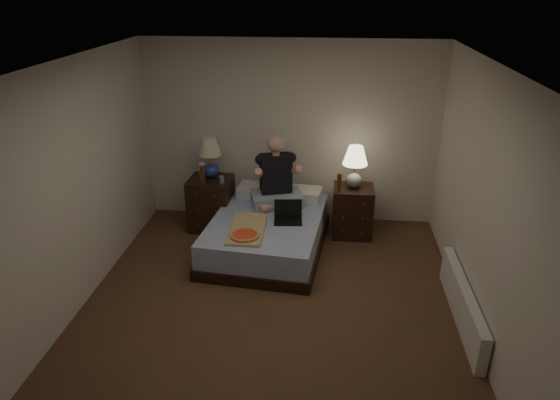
# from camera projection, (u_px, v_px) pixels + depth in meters

# --- Properties ---
(floor) EXTENTS (4.00, 4.50, 0.00)m
(floor) POSITION_uv_depth(u_px,v_px,m) (271.00, 308.00, 5.26)
(floor) COLOR brown
(floor) RESTS_ON ground
(ceiling) EXTENTS (4.00, 4.50, 0.00)m
(ceiling) POSITION_uv_depth(u_px,v_px,m) (269.00, 66.00, 4.24)
(ceiling) COLOR white
(ceiling) RESTS_ON ground
(wall_back) EXTENTS (4.00, 0.00, 2.50)m
(wall_back) POSITION_uv_depth(u_px,v_px,m) (290.00, 133.00, 6.79)
(wall_back) COLOR beige
(wall_back) RESTS_ON ground
(wall_front) EXTENTS (4.00, 0.00, 2.50)m
(wall_front) POSITION_uv_depth(u_px,v_px,m) (221.00, 367.00, 2.71)
(wall_front) COLOR beige
(wall_front) RESTS_ON ground
(wall_left) EXTENTS (0.00, 4.50, 2.50)m
(wall_left) POSITION_uv_depth(u_px,v_px,m) (70.00, 192.00, 4.94)
(wall_left) COLOR beige
(wall_left) RESTS_ON ground
(wall_right) EXTENTS (0.00, 4.50, 2.50)m
(wall_right) POSITION_uv_depth(u_px,v_px,m) (487.00, 209.00, 4.56)
(wall_right) COLOR beige
(wall_right) RESTS_ON ground
(bed) EXTENTS (1.50, 1.89, 0.44)m
(bed) POSITION_uv_depth(u_px,v_px,m) (267.00, 234.00, 6.31)
(bed) COLOR #586FB1
(bed) RESTS_ON floor
(nightstand_left) EXTENTS (0.58, 0.53, 0.73)m
(nightstand_left) POSITION_uv_depth(u_px,v_px,m) (211.00, 203.00, 6.82)
(nightstand_left) COLOR black
(nightstand_left) RESTS_ON floor
(nightstand_right) EXTENTS (0.52, 0.47, 0.68)m
(nightstand_right) POSITION_uv_depth(u_px,v_px,m) (352.00, 211.00, 6.65)
(nightstand_right) COLOR black
(nightstand_right) RESTS_ON floor
(lamp_left) EXTENTS (0.34, 0.34, 0.56)m
(lamp_left) POSITION_uv_depth(u_px,v_px,m) (210.00, 157.00, 6.61)
(lamp_left) COLOR navy
(lamp_left) RESTS_ON nightstand_left
(lamp_right) EXTENTS (0.39, 0.39, 0.56)m
(lamp_right) POSITION_uv_depth(u_px,v_px,m) (355.00, 167.00, 6.41)
(lamp_right) COLOR gray
(lamp_right) RESTS_ON nightstand_right
(water_bottle) EXTENTS (0.07, 0.07, 0.25)m
(water_bottle) POSITION_uv_depth(u_px,v_px,m) (202.00, 172.00, 6.57)
(water_bottle) COLOR silver
(water_bottle) RESTS_ON nightstand_left
(soda_can) EXTENTS (0.07, 0.07, 0.10)m
(soda_can) POSITION_uv_depth(u_px,v_px,m) (222.00, 180.00, 6.50)
(soda_can) COLOR beige
(soda_can) RESTS_ON nightstand_left
(beer_bottle_left) EXTENTS (0.06, 0.06, 0.23)m
(beer_bottle_left) POSITION_uv_depth(u_px,v_px,m) (202.00, 174.00, 6.50)
(beer_bottle_left) COLOR #5F230D
(beer_bottle_left) RESTS_ON nightstand_left
(beer_bottle_right) EXTENTS (0.06, 0.06, 0.23)m
(beer_bottle_right) POSITION_uv_depth(u_px,v_px,m) (339.00, 182.00, 6.38)
(beer_bottle_right) COLOR #532F0B
(beer_bottle_right) RESTS_ON nightstand_right
(person) EXTENTS (0.78, 0.69, 0.93)m
(person) POSITION_uv_depth(u_px,v_px,m) (276.00, 171.00, 6.42)
(person) COLOR black
(person) RESTS_ON bed
(laptop) EXTENTS (0.36, 0.31, 0.24)m
(laptop) POSITION_uv_depth(u_px,v_px,m) (288.00, 213.00, 6.08)
(laptop) COLOR black
(laptop) RESTS_ON bed
(pizza_box) EXTENTS (0.41, 0.77, 0.08)m
(pizza_box) POSITION_uv_depth(u_px,v_px,m) (245.00, 236.00, 5.72)
(pizza_box) COLOR tan
(pizza_box) RESTS_ON bed
(radiator) EXTENTS (0.10, 1.60, 0.40)m
(radiator) POSITION_uv_depth(u_px,v_px,m) (462.00, 304.00, 4.99)
(radiator) COLOR silver
(radiator) RESTS_ON floor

